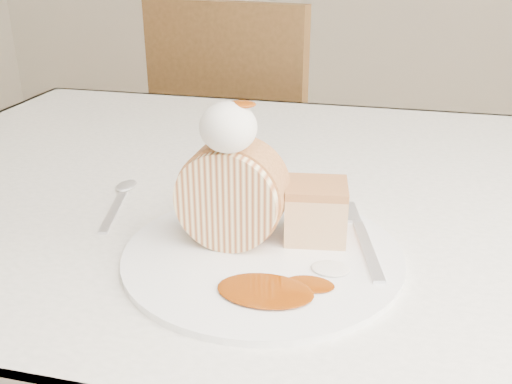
# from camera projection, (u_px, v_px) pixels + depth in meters

# --- Properties ---
(table) EXTENTS (1.40, 0.90, 0.75)m
(table) POSITION_uv_depth(u_px,v_px,m) (321.00, 241.00, 0.85)
(table) COLOR white
(table) RESTS_ON ground
(chair_far) EXTENTS (0.52, 0.52, 0.94)m
(chair_far) POSITION_uv_depth(u_px,v_px,m) (244.00, 145.00, 1.63)
(chair_far) COLOR brown
(chair_far) RESTS_ON ground
(plate) EXTENTS (0.35, 0.35, 0.01)m
(plate) POSITION_uv_depth(u_px,v_px,m) (263.00, 255.00, 0.63)
(plate) COLOR white
(plate) RESTS_ON table
(roulade_slice) EXTENTS (0.12, 0.06, 0.11)m
(roulade_slice) POSITION_uv_depth(u_px,v_px,m) (232.00, 194.00, 0.63)
(roulade_slice) COLOR #FEECB1
(roulade_slice) RESTS_ON plate
(cake_chunk) EXTENTS (0.08, 0.07, 0.06)m
(cake_chunk) POSITION_uv_depth(u_px,v_px,m) (316.00, 214.00, 0.65)
(cake_chunk) COLOR #C67E4B
(cake_chunk) RESTS_ON plate
(whipped_cream) EXTENTS (0.06, 0.06, 0.05)m
(whipped_cream) POSITION_uv_depth(u_px,v_px,m) (228.00, 127.00, 0.57)
(whipped_cream) COLOR silver
(whipped_cream) RESTS_ON roulade_slice
(caramel_drizzle) EXTENTS (0.03, 0.02, 0.01)m
(caramel_drizzle) POSITION_uv_depth(u_px,v_px,m) (242.00, 98.00, 0.57)
(caramel_drizzle) COLOR #772E04
(caramel_drizzle) RESTS_ON whipped_cream
(caramel_pool) EXTENTS (0.10, 0.07, 0.00)m
(caramel_pool) POSITION_uv_depth(u_px,v_px,m) (265.00, 291.00, 0.55)
(caramel_pool) COLOR #772E04
(caramel_pool) RESTS_ON plate
(fork) EXTENTS (0.07, 0.18, 0.00)m
(fork) POSITION_uv_depth(u_px,v_px,m) (368.00, 250.00, 0.62)
(fork) COLOR silver
(fork) RESTS_ON plate
(spoon) EXTENTS (0.06, 0.15, 0.00)m
(spoon) POSITION_uv_depth(u_px,v_px,m) (114.00, 211.00, 0.73)
(spoon) COLOR silver
(spoon) RESTS_ON table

